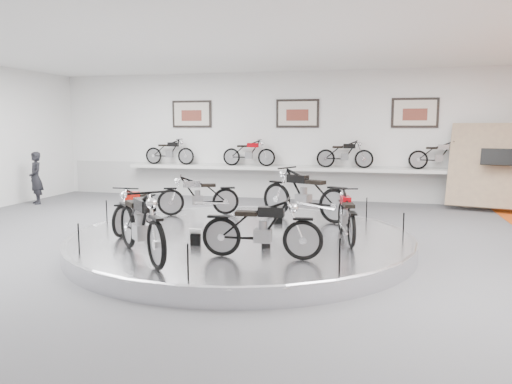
% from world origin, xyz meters
% --- Properties ---
extents(floor, '(16.00, 16.00, 0.00)m').
position_xyz_m(floor, '(0.00, 0.00, 0.00)').
color(floor, '#4C4C4E').
rests_on(floor, ground).
extents(ceiling, '(16.00, 16.00, 0.00)m').
position_xyz_m(ceiling, '(0.00, 0.00, 4.00)').
color(ceiling, white).
rests_on(ceiling, wall_back).
extents(wall_back, '(16.00, 0.00, 16.00)m').
position_xyz_m(wall_back, '(0.00, 7.00, 2.00)').
color(wall_back, silver).
rests_on(wall_back, floor).
extents(dado_band, '(15.68, 0.04, 1.10)m').
position_xyz_m(dado_band, '(0.00, 6.98, 0.55)').
color(dado_band, '#BCBCBA').
rests_on(dado_band, floor).
extents(display_platform, '(6.40, 6.40, 0.30)m').
position_xyz_m(display_platform, '(0.00, 0.30, 0.15)').
color(display_platform, silver).
rests_on(display_platform, floor).
extents(platform_rim, '(6.40, 6.40, 0.10)m').
position_xyz_m(platform_rim, '(0.00, 0.30, 0.27)').
color(platform_rim, '#B2B2BA').
rests_on(platform_rim, display_platform).
extents(shelf, '(11.00, 0.55, 0.10)m').
position_xyz_m(shelf, '(0.00, 6.70, 1.00)').
color(shelf, silver).
rests_on(shelf, wall_back).
extents(poster_left, '(1.35, 0.06, 0.88)m').
position_xyz_m(poster_left, '(-3.50, 6.96, 2.70)').
color(poster_left, beige).
rests_on(poster_left, wall_back).
extents(poster_center, '(1.35, 0.06, 0.88)m').
position_xyz_m(poster_center, '(0.00, 6.96, 2.70)').
color(poster_center, beige).
rests_on(poster_center, wall_back).
extents(poster_right, '(1.35, 0.06, 0.88)m').
position_xyz_m(poster_right, '(3.50, 6.96, 2.70)').
color(poster_right, beige).
rests_on(poster_right, wall_back).
extents(display_panel, '(2.56, 1.52, 2.30)m').
position_xyz_m(display_panel, '(5.60, 6.10, 1.25)').
color(display_panel, tan).
rests_on(display_panel, floor).
extents(shelf_bike_a, '(1.22, 0.43, 0.73)m').
position_xyz_m(shelf_bike_a, '(-4.20, 6.70, 1.42)').
color(shelf_bike_a, black).
rests_on(shelf_bike_a, shelf).
extents(shelf_bike_b, '(1.22, 0.43, 0.73)m').
position_xyz_m(shelf_bike_b, '(-1.50, 6.70, 1.42)').
color(shelf_bike_b, '#8F020A').
rests_on(shelf_bike_b, shelf).
extents(shelf_bike_c, '(1.22, 0.43, 0.73)m').
position_xyz_m(shelf_bike_c, '(1.50, 6.70, 1.42)').
color(shelf_bike_c, black).
rests_on(shelf_bike_c, shelf).
extents(shelf_bike_d, '(1.22, 0.43, 0.73)m').
position_xyz_m(shelf_bike_d, '(4.20, 6.70, 1.42)').
color(shelf_bike_d, '#A4A4A8').
rests_on(shelf_bike_d, shelf).
extents(bike_a, '(0.84, 1.59, 0.89)m').
position_xyz_m(bike_a, '(1.96, 0.26, 0.74)').
color(bike_a, '#8F020A').
rests_on(bike_a, display_platform).
extents(bike_b, '(2.01, 1.45, 1.12)m').
position_xyz_m(bike_b, '(0.95, 2.04, 0.86)').
color(bike_b, black).
rests_on(bike_b, display_platform).
extents(bike_c, '(1.66, 1.09, 0.92)m').
position_xyz_m(bike_c, '(-1.46, 1.97, 0.76)').
color(bike_c, '#A4A4A8').
rests_on(bike_c, display_platform).
extents(bike_d, '(0.55, 1.52, 0.89)m').
position_xyz_m(bike_d, '(-2.05, 0.08, 0.75)').
color(bike_d, red).
rests_on(bike_d, display_platform).
extents(bike_e, '(1.75, 1.80, 1.09)m').
position_xyz_m(bike_e, '(-1.03, -1.74, 0.85)').
color(bike_e, black).
rests_on(bike_e, display_platform).
extents(bike_f, '(1.62, 0.64, 0.94)m').
position_xyz_m(bike_f, '(0.78, -1.33, 0.77)').
color(bike_f, black).
rests_on(bike_f, display_platform).
extents(visitor, '(0.68, 0.64, 1.56)m').
position_xyz_m(visitor, '(-7.40, 4.18, 0.78)').
color(visitor, black).
rests_on(visitor, floor).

